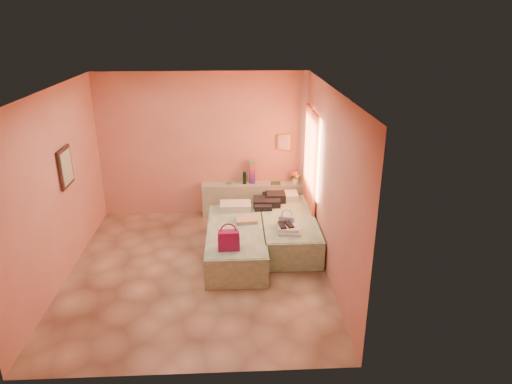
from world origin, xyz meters
TOP-DOWN VIEW (x-y plane):
  - ground at (0.00, 0.00)m, footprint 4.50×4.50m
  - room_walls at (0.21, 0.57)m, footprint 4.02×4.51m
  - headboard_ledge at (0.98, 2.10)m, footprint 2.05×0.30m
  - bed_left at (0.60, 0.40)m, footprint 0.90×2.00m
  - bed_right at (1.50, 0.84)m, footprint 0.90×2.00m
  - water_bottle at (0.79, 2.09)m, footprint 0.07×0.07m
  - rainbow_box at (0.94, 2.13)m, footprint 0.11×0.11m
  - small_dish at (0.48, 2.12)m, footprint 0.14×0.14m
  - green_book at (1.40, 2.05)m, footprint 0.19×0.14m
  - flower_vase at (1.79, 2.07)m, footprint 0.29×0.29m
  - magenta_handbag at (0.49, -0.27)m, footprint 0.33×0.19m
  - khaki_garment at (0.78, 0.67)m, footprint 0.39×0.32m
  - clothes_pile at (1.22, 1.37)m, footprint 0.58×0.58m
  - blue_handbag at (1.44, 0.50)m, footprint 0.27×0.17m
  - towel_stack at (1.46, 0.22)m, footprint 0.40×0.36m
  - sandal_pair at (1.40, 0.27)m, footprint 0.22×0.27m

SIDE VIEW (x-z plane):
  - ground at x=0.00m, z-range 0.00..0.00m
  - bed_left at x=0.60m, z-range 0.00..0.50m
  - bed_right at x=1.50m, z-range 0.00..0.50m
  - headboard_ledge at x=0.98m, z-range 0.00..0.65m
  - khaki_garment at x=0.78m, z-range 0.50..0.56m
  - towel_stack at x=1.46m, z-range 0.50..0.60m
  - clothes_pile at x=1.22m, z-range 0.50..0.66m
  - blue_handbag at x=1.44m, z-range 0.50..0.66m
  - sandal_pair at x=1.40m, z-range 0.60..0.63m
  - magenta_handbag at x=0.49m, z-range 0.50..0.80m
  - small_dish at x=0.48m, z-range 0.65..0.68m
  - green_book at x=1.40m, z-range 0.65..0.68m
  - water_bottle at x=0.79m, z-range 0.65..0.90m
  - flower_vase at x=1.79m, z-range 0.65..0.94m
  - rainbow_box at x=0.94m, z-range 0.65..1.11m
  - room_walls at x=0.21m, z-range 0.38..3.19m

